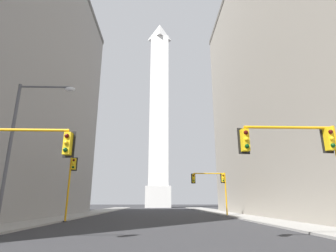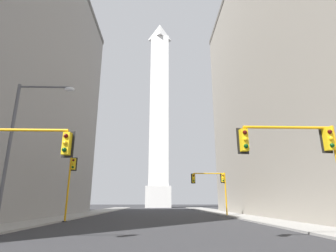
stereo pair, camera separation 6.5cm
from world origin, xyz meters
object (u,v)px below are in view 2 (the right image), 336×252
Objects in this scene: street_lamp at (20,138)px; traffic_light_near_right at (303,151)px; traffic_light_mid_left at (71,178)px; obelisk at (159,111)px; traffic_light_mid_right at (214,183)px; traffic_light_near_left at (10,154)px.

traffic_light_near_right is at bearing -11.30° from street_lamp.
traffic_light_mid_left is at bearing 138.65° from traffic_light_near_right.
traffic_light_mid_right is at bearing -82.21° from obelisk.
obelisk is at bearing 82.59° from traffic_light_mid_left.
traffic_light_mid_left is at bearing -97.41° from obelisk.
traffic_light_mid_left is 1.15× the size of traffic_light_near_left.
traffic_light_near_right is at bearing -0.92° from traffic_light_near_left.
traffic_light_mid_left reaches higher than traffic_light_near_left.
obelisk is 84.43m from traffic_light_near_right.
traffic_light_mid_left is (-15.65, 13.77, -0.17)m from traffic_light_near_right.
traffic_light_near_left is at bearing -83.77° from traffic_light_mid_left.
street_lamp reaches higher than traffic_light_mid_left.
traffic_light_near_left is 0.94× the size of traffic_light_mid_right.
obelisk reaches higher than traffic_light_mid_left.
obelisk is 71.98m from traffic_light_mid_left.
traffic_light_near_left is 27.32m from traffic_light_mid_right.
street_lamp is (-8.14, -75.59, -28.51)m from obelisk.
traffic_light_mid_right is 0.63× the size of street_lamp.
obelisk is 63.22m from traffic_light_mid_right.
traffic_light_near_right is 20.85m from traffic_light_mid_left.
traffic_light_near_left is at bearing 179.08° from traffic_light_near_right.
street_lamp is at bearing -96.15° from obelisk.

